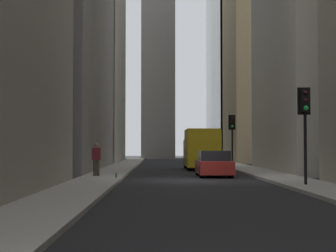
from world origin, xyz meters
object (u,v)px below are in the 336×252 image
Objects in this scene: traffic_light_foreground at (305,113)px; discarded_bottle at (116,176)px; delivery_truck at (201,149)px; pedestrian at (96,158)px; traffic_light_midblock at (232,129)px; sedan_red at (214,164)px.

traffic_light_foreground reaches higher than discarded_bottle.
delivery_truck reaches higher than pedestrian.
traffic_light_midblock reaches higher than delivery_truck.
discarded_bottle is at bearing -146.04° from pedestrian.
pedestrian is at bearing 54.82° from traffic_light_foreground.
delivery_truck is at bearing -21.69° from discarded_bottle.
traffic_light_foreground is 18.51m from traffic_light_midblock.
delivery_truck is 17.72m from traffic_light_foreground.
sedan_red is 6.21m from discarded_bottle.
sedan_red is 15.93× the size of discarded_bottle.
discarded_bottle is at bearing 59.39° from traffic_light_foreground.
traffic_light_midblock is 15.00m from pedestrian.
traffic_light_foreground is (-17.43, -2.83, 1.53)m from delivery_truck.
traffic_light_midblock is at bearing -13.17° from sedan_red.
traffic_light_foreground is 11.24m from pedestrian.
traffic_light_foreground is 14.39× the size of discarded_bottle.
discarded_bottle is (-3.56, 5.07, -0.42)m from sedan_red.
discarded_bottle is at bearing 158.31° from delivery_truck.
traffic_light_midblock is at bearing -65.86° from delivery_truck.
sedan_red is (-9.20, 0.00, -0.80)m from delivery_truck.
delivery_truck is 9.23m from sedan_red.
traffic_light_midblock is 15.96m from discarded_bottle.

